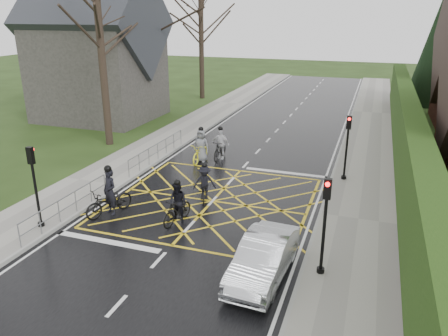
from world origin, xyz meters
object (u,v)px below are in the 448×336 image
Objects in this scene: cyclist_back at (177,207)px; cyclist_mid at (204,186)px; car at (264,258)px; cyclist_front at (220,147)px; cyclist_lead at (201,150)px; cyclist_rear at (109,199)px.

cyclist_back is 2.37m from cyclist_mid.
cyclist_back is 4.69m from car.
cyclist_front is 0.93× the size of cyclist_lead.
cyclist_mid is at bearing -66.60° from cyclist_lead.
car is (5.06, -10.24, -0.04)m from cyclist_front.
cyclist_front is 0.47× the size of car.
cyclist_mid is 0.98× the size of cyclist_front.
car is (3.99, -2.45, -0.02)m from cyclist_back.
cyclist_front is at bearing 42.51° from cyclist_lead.
cyclist_front is (-1.21, 5.43, 0.07)m from cyclist_mid.
car is (6.85, -2.24, -0.03)m from cyclist_rear.
cyclist_back is 1.00× the size of cyclist_mid.
cyclist_rear is at bearing -164.56° from cyclist_back.
cyclist_mid is at bearing 63.78° from cyclist_rear.
cyclist_front reaches higher than cyclist_mid.
cyclist_lead reaches higher than cyclist_mid.
cyclist_rear is 2.87m from cyclist_back.
cyclist_rear is 0.57× the size of car.
cyclist_lead is at bearing 124.98° from car.
cyclist_back is 0.98× the size of cyclist_front.
cyclist_rear reaches higher than cyclist_back.
cyclist_lead reaches higher than cyclist_front.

